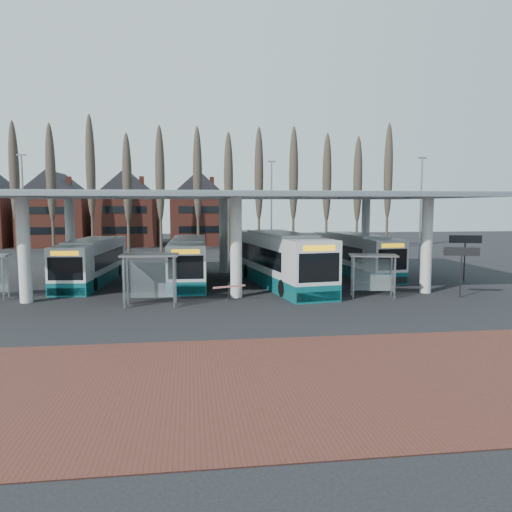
{
  "coord_description": "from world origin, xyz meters",
  "views": [
    {
      "loc": [
        -2.73,
        -26.96,
        5.55
      ],
      "look_at": [
        1.8,
        7.0,
        2.01
      ],
      "focal_mm": 35.0,
      "sensor_mm": 36.0,
      "label": 1
    }
  ],
  "objects": [
    {
      "name": "shelter_2",
      "position": [
        8.13,
        1.52,
        1.88
      ],
      "size": [
        3.02,
        1.96,
        2.58
      ],
      "rotation": [
        0.0,
        0.0,
        -0.22
      ],
      "color": "gray",
      "rests_on": "ground"
    },
    {
      "name": "barrier",
      "position": [
        -0.52,
        1.29,
        0.78
      ],
      "size": [
        1.91,
        0.9,
        1.01
      ],
      "rotation": [
        0.0,
        0.0,
        0.37
      ],
      "color": "black",
      "rests_on": "ground"
    },
    {
      "name": "bus_1",
      "position": [
        -2.84,
        9.03,
        1.5
      ],
      "size": [
        2.75,
        11.52,
        3.19
      ],
      "rotation": [
        0.0,
        0.0,
        -0.03
      ],
      "color": "silver",
      "rests_on": "ground"
    },
    {
      "name": "poplar_row",
      "position": [
        0.0,
        33.0,
        8.78
      ],
      "size": [
        45.1,
        1.1,
        14.5
      ],
      "color": "#473D33",
      "rests_on": "ground"
    },
    {
      "name": "bus_0",
      "position": [
        -9.63,
        9.46,
        1.47
      ],
      "size": [
        3.39,
        11.37,
        3.11
      ],
      "rotation": [
        0.0,
        0.0,
        -0.09
      ],
      "color": "silver",
      "rests_on": "ground"
    },
    {
      "name": "bus_2",
      "position": [
        3.4,
        6.59,
        1.73
      ],
      "size": [
        4.83,
        13.45,
        3.66
      ],
      "rotation": [
        0.0,
        0.0,
        0.16
      ],
      "color": "silver",
      "rests_on": "ground"
    },
    {
      "name": "info_sign_0",
      "position": [
        13.28,
        0.63,
        2.54
      ],
      "size": [
        1.96,
        0.74,
        3.02
      ],
      "rotation": [
        0.0,
        0.0,
        -0.32
      ],
      "color": "black",
      "rests_on": "ground"
    },
    {
      "name": "shelter_1",
      "position": [
        -4.9,
        0.76,
        2.08
      ],
      "size": [
        3.14,
        1.66,
        2.86
      ],
      "rotation": [
        0.0,
        0.0,
        -0.04
      ],
      "color": "gray",
      "rests_on": "ground"
    },
    {
      "name": "brick_strip",
      "position": [
        0.0,
        -12.0,
        0.01
      ],
      "size": [
        70.0,
        10.0,
        0.03
      ],
      "primitive_type": "cube",
      "color": "#522821",
      "rests_on": "ground"
    },
    {
      "name": "lamp_post_c",
      "position": [
        20.0,
        20.0,
        5.34
      ],
      "size": [
        0.8,
        0.16,
        10.17
      ],
      "color": "slate",
      "rests_on": "ground"
    },
    {
      "name": "lamp_post_b",
      "position": [
        6.0,
        26.0,
        5.34
      ],
      "size": [
        0.8,
        0.16,
        10.17
      ],
      "color": "slate",
      "rests_on": "ground"
    },
    {
      "name": "ground",
      "position": [
        0.0,
        0.0,
        0.0
      ],
      "size": [
        140.0,
        140.0,
        0.0
      ],
      "primitive_type": "plane",
      "color": "black",
      "rests_on": "ground"
    },
    {
      "name": "townhouse_row",
      "position": [
        -15.75,
        44.0,
        5.94
      ],
      "size": [
        36.8,
        10.3,
        12.25
      ],
      "color": "maroon",
      "rests_on": "ground"
    },
    {
      "name": "bus_3",
      "position": [
        10.35,
        11.26,
        1.53
      ],
      "size": [
        3.82,
        11.86,
        3.24
      ],
      "rotation": [
        0.0,
        0.0,
        0.12
      ],
      "color": "silver",
      "rests_on": "ground"
    },
    {
      "name": "station_canopy",
      "position": [
        0.0,
        8.0,
        5.68
      ],
      "size": [
        32.0,
        16.0,
        6.34
      ],
      "color": "silver",
      "rests_on": "ground"
    },
    {
      "name": "info_sign_1",
      "position": [
        16.95,
        6.52,
        2.81
      ],
      "size": [
        2.21,
        0.69,
        3.35
      ],
      "rotation": [
        0.0,
        0.0,
        -0.26
      ],
      "color": "black",
      "rests_on": "ground"
    },
    {
      "name": "lamp_post_a",
      "position": [
        -18.0,
        22.0,
        5.34
      ],
      "size": [
        0.8,
        0.16,
        10.17
      ],
      "color": "slate",
      "rests_on": "ground"
    }
  ]
}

